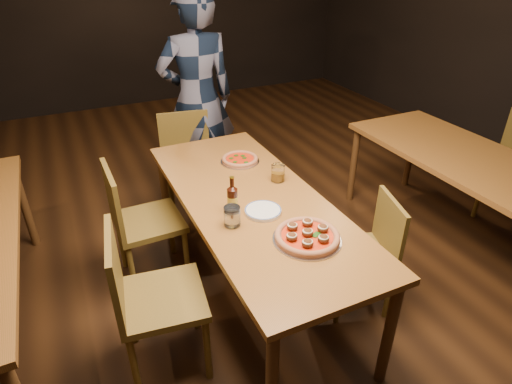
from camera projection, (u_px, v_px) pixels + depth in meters
name	position (u px, v px, depth m)	size (l,w,h in m)	color
ground	(253.00, 290.00, 3.00)	(9.00, 9.00, 0.00)	black
room_shell	(252.00, 2.00, 2.07)	(9.00, 9.00, 9.00)	black
table_main	(253.00, 208.00, 2.66)	(0.80, 2.00, 0.75)	brown
table_right	(474.00, 169.00, 3.13)	(0.80, 2.00, 0.75)	brown
chair_main_nw	(162.00, 298.00, 2.27)	(0.44, 0.44, 0.95)	brown
chair_main_sw	(149.00, 221.00, 2.92)	(0.44, 0.44, 0.93)	brown
chair_main_e	(358.00, 253.00, 2.70)	(0.38, 0.38, 0.82)	brown
chair_end	(189.00, 167.00, 3.64)	(0.43, 0.43, 0.92)	brown
pizza_meatball	(307.00, 236.00, 2.24)	(0.36, 0.36, 0.07)	#B7B7BF
pizza_margherita	(240.00, 159.00, 3.06)	(0.28, 0.28, 0.04)	#B7B7BF
plate_stack	(263.00, 211.00, 2.48)	(0.21, 0.21, 0.02)	white
beer_bottle	(232.00, 200.00, 2.45)	(0.06, 0.06, 0.22)	black
water_glass	(232.00, 216.00, 2.34)	(0.09, 0.09, 0.11)	white
amber_glass	(278.00, 173.00, 2.79)	(0.09, 0.09, 0.11)	#AD6C13
diner	(197.00, 99.00, 3.75)	(0.68, 0.44, 1.85)	black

